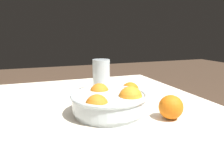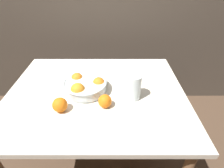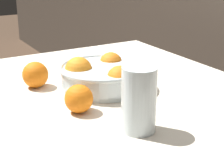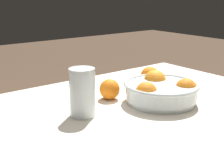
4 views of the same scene
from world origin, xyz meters
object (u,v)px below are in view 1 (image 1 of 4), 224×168
orange_loose_front (171,107)px  fruit_bowl (109,102)px  orange_loose_near_bowl (130,91)px  juice_glass (101,78)px

orange_loose_front → fruit_bowl: bearing=57.4°
orange_loose_near_bowl → fruit_bowl: bearing=131.6°
fruit_bowl → orange_loose_front: fruit_bowl is taller
juice_glass → orange_loose_front: (-0.41, -0.11, -0.03)m
orange_loose_front → orange_loose_near_bowl: bearing=8.2°
fruit_bowl → orange_loose_near_bowl: (0.13, -0.14, -0.01)m
fruit_bowl → orange_loose_near_bowl: 0.19m
juice_glass → orange_loose_near_bowl: (-0.17, -0.08, -0.03)m
juice_glass → fruit_bowl: bearing=167.1°
fruit_bowl → juice_glass: size_ratio=1.72×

